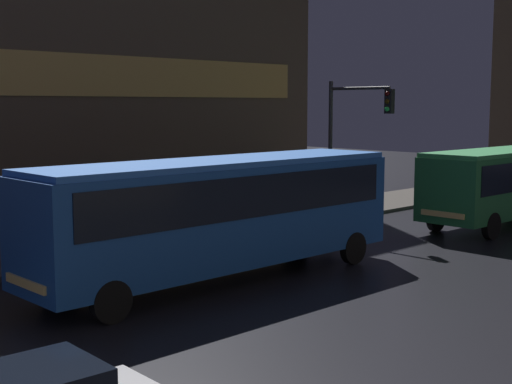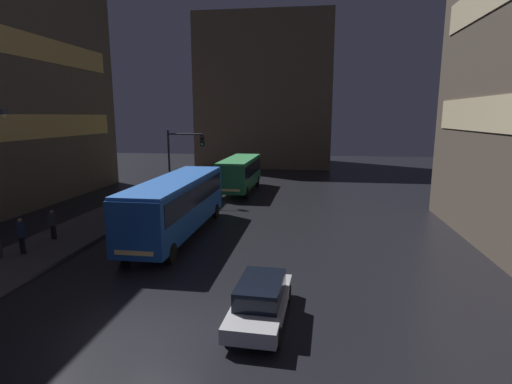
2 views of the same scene
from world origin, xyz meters
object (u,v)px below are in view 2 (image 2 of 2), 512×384
bus_far (240,171)px  pedestrian_near (21,232)px  car_taxi (261,300)px  pedestrian_mid (53,222)px  bus_near (177,201)px  traffic_light_main (182,154)px

bus_far → pedestrian_near: bearing=68.8°
car_taxi → pedestrian_near: size_ratio=2.48×
pedestrian_mid → car_taxi: bearing=-146.3°
bus_near → pedestrian_near: bus_near is taller
bus_near → pedestrian_mid: (-6.49, -2.07, -0.93)m
pedestrian_near → pedestrian_mid: pedestrian_near is taller
traffic_light_main → bus_far: bearing=53.7°
pedestrian_near → pedestrian_mid: bearing=-86.7°
pedestrian_mid → traffic_light_main: (3.80, 11.18, 2.76)m
pedestrian_mid → traffic_light_main: 12.12m
car_taxi → traffic_light_main: bearing=-61.6°
bus_near → pedestrian_mid: bearing=18.0°
pedestrian_near → bus_far: bearing=-109.0°
bus_near → pedestrian_near: 7.95m
car_taxi → bus_far: bearing=-75.4°
bus_far → traffic_light_main: (-3.80, -5.17, 2.02)m
pedestrian_mid → traffic_light_main: size_ratio=0.29×
bus_near → car_taxi: bus_near is taller
bus_far → pedestrian_near: 20.28m
bus_far → car_taxi: bearing=102.9°
car_taxi → pedestrian_near: 13.38m
pedestrian_mid → traffic_light_main: traffic_light_main is taller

